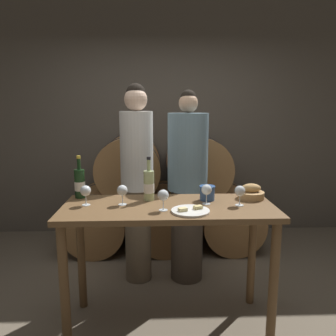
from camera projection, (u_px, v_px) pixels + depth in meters
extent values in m
plane|color=#726654|center=(169.00, 323.00, 2.51)|extent=(10.00, 10.00, 0.00)
cube|color=#60594F|center=(162.00, 110.00, 4.20)|extent=(10.00, 0.12, 3.20)
cylinder|color=#9E7042|center=(99.00, 218.00, 3.87)|extent=(0.69, 0.86, 0.69)
cylinder|color=#2D2D33|center=(94.00, 226.00, 3.60)|extent=(0.71, 0.02, 0.71)
cylinder|color=#2D2D33|center=(102.00, 210.00, 4.13)|extent=(0.71, 0.02, 0.71)
cylinder|color=#9E7042|center=(164.00, 217.00, 3.89)|extent=(0.69, 0.86, 0.69)
cylinder|color=#2D2D33|center=(164.00, 225.00, 3.63)|extent=(0.71, 0.02, 0.71)
cylinder|color=#2D2D33|center=(163.00, 210.00, 4.16)|extent=(0.71, 0.02, 0.71)
cylinder|color=#9E7042|center=(228.00, 216.00, 3.92)|extent=(0.69, 0.86, 0.69)
cylinder|color=#2D2D33|center=(233.00, 224.00, 3.65)|extent=(0.71, 0.02, 0.71)
cylinder|color=#2D2D33|center=(223.00, 209.00, 4.19)|extent=(0.71, 0.02, 0.71)
cylinder|color=#9E7042|center=(130.00, 166.00, 3.77)|extent=(0.69, 0.86, 0.69)
cylinder|color=#2D2D33|center=(128.00, 170.00, 3.50)|extent=(0.71, 0.02, 0.71)
cylinder|color=#2D2D33|center=(132.00, 162.00, 4.04)|extent=(0.71, 0.02, 0.71)
cylinder|color=#9E7042|center=(197.00, 165.00, 3.80)|extent=(0.69, 0.86, 0.69)
cylinder|color=#2D2D33|center=(200.00, 170.00, 3.53)|extent=(0.71, 0.02, 0.71)
cylinder|color=#2D2D33|center=(194.00, 161.00, 4.07)|extent=(0.71, 0.02, 0.71)
cylinder|color=brown|center=(64.00, 289.00, 2.16)|extent=(0.06, 0.06, 0.90)
cylinder|color=brown|center=(273.00, 285.00, 2.21)|extent=(0.06, 0.06, 0.90)
cylinder|color=brown|center=(81.00, 255.00, 2.65)|extent=(0.06, 0.06, 0.90)
cylinder|color=brown|center=(252.00, 253.00, 2.70)|extent=(0.06, 0.06, 0.90)
cube|color=brown|center=(169.00, 208.00, 2.34)|extent=(1.52, 0.62, 0.04)
cylinder|color=#756651|center=(138.00, 234.00, 3.10)|extent=(0.24, 0.24, 0.89)
cylinder|color=silver|center=(137.00, 151.00, 2.95)|extent=(0.30, 0.30, 0.71)
sphere|color=beige|center=(136.00, 99.00, 2.87)|extent=(0.20, 0.20, 0.20)
sphere|color=black|center=(136.00, 93.00, 2.87)|extent=(0.17, 0.17, 0.17)
cylinder|color=#4C4238|center=(187.00, 234.00, 3.11)|extent=(0.30, 0.30, 0.88)
cylinder|color=gray|center=(188.00, 152.00, 2.97)|extent=(0.37, 0.37, 0.70)
sphere|color=tan|center=(188.00, 103.00, 2.89)|extent=(0.17, 0.17, 0.17)
sphere|color=black|center=(188.00, 98.00, 2.89)|extent=(0.14, 0.14, 0.14)
cylinder|color=#193819|center=(80.00, 184.00, 2.53)|extent=(0.08, 0.08, 0.22)
cylinder|color=#193819|center=(79.00, 164.00, 2.50)|extent=(0.03, 0.03, 0.09)
cylinder|color=gold|center=(78.00, 157.00, 2.49)|extent=(0.03, 0.03, 0.02)
cylinder|color=white|center=(80.00, 186.00, 2.53)|extent=(0.08, 0.08, 0.07)
cylinder|color=#ADBC7F|center=(149.00, 186.00, 2.46)|extent=(0.08, 0.08, 0.22)
cylinder|color=#ADBC7F|center=(149.00, 165.00, 2.43)|extent=(0.03, 0.03, 0.09)
cylinder|color=black|center=(149.00, 158.00, 2.42)|extent=(0.03, 0.03, 0.02)
cylinder|color=white|center=(149.00, 188.00, 2.46)|extent=(0.08, 0.08, 0.07)
cylinder|color=#335693|center=(207.00, 193.00, 2.47)|extent=(0.11, 0.11, 0.11)
cylinder|color=#335693|center=(207.00, 187.00, 2.46)|extent=(0.12, 0.12, 0.01)
cylinder|color=tan|center=(251.00, 195.00, 2.51)|extent=(0.20, 0.20, 0.06)
ellipsoid|color=tan|center=(251.00, 188.00, 2.50)|extent=(0.15, 0.09, 0.07)
cylinder|color=white|center=(190.00, 211.00, 2.19)|extent=(0.26, 0.26, 0.01)
cube|color=#E0CC7F|center=(198.00, 207.00, 2.22)|extent=(0.07, 0.06, 0.02)
cube|color=beige|center=(183.00, 209.00, 2.17)|extent=(0.07, 0.06, 0.02)
cylinder|color=white|center=(86.00, 205.00, 2.35)|extent=(0.06, 0.06, 0.00)
cylinder|color=white|center=(86.00, 200.00, 2.34)|extent=(0.01, 0.01, 0.07)
sphere|color=white|center=(85.00, 191.00, 2.33)|extent=(0.08, 0.08, 0.08)
cylinder|color=white|center=(123.00, 204.00, 2.36)|extent=(0.06, 0.06, 0.00)
cylinder|color=white|center=(122.00, 199.00, 2.35)|extent=(0.01, 0.01, 0.07)
sphere|color=white|center=(122.00, 190.00, 2.34)|extent=(0.08, 0.08, 0.08)
cylinder|color=white|center=(163.00, 210.00, 2.23)|extent=(0.06, 0.06, 0.00)
cylinder|color=white|center=(163.00, 205.00, 2.22)|extent=(0.01, 0.01, 0.07)
sphere|color=white|center=(163.00, 195.00, 2.21)|extent=(0.08, 0.08, 0.08)
cylinder|color=white|center=(206.00, 204.00, 2.38)|extent=(0.06, 0.06, 0.00)
cylinder|color=white|center=(206.00, 199.00, 2.37)|extent=(0.01, 0.01, 0.07)
sphere|color=white|center=(207.00, 190.00, 2.36)|extent=(0.08, 0.08, 0.08)
cylinder|color=white|center=(239.00, 205.00, 2.34)|extent=(0.06, 0.06, 0.00)
cylinder|color=white|center=(240.00, 200.00, 2.33)|extent=(0.01, 0.01, 0.07)
sphere|color=white|center=(240.00, 191.00, 2.32)|extent=(0.08, 0.08, 0.08)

